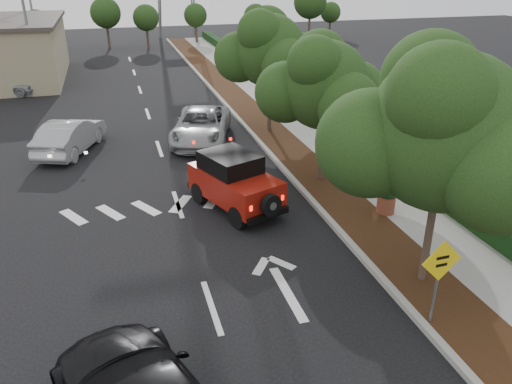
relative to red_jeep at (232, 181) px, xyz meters
name	(u,v)px	position (x,y,z in m)	size (l,w,h in m)	color
ground	(212,307)	(-1.83, -5.29, -0.99)	(120.00, 120.00, 0.00)	black
curb	(256,138)	(2.77, 6.71, -0.91)	(0.20, 70.00, 0.15)	#9E9B93
planting_strip	(275,137)	(3.77, 6.71, -0.93)	(1.80, 70.00, 0.12)	black
sidewalk	(312,133)	(5.67, 6.71, -0.93)	(2.00, 70.00, 0.12)	gray
hedge	(338,124)	(7.07, 6.71, -0.59)	(0.80, 70.00, 0.80)	black
transmission_tower	(179,38)	(4.17, 42.71, -0.99)	(7.00, 4.00, 28.00)	slate
street_tree_near	(421,282)	(3.77, -5.79, -0.99)	(3.80, 3.80, 5.92)	black
street_tree_mid	(319,181)	(3.77, 1.21, -0.99)	(3.20, 3.20, 5.32)	black
street_tree_far	(269,132)	(3.77, 7.71, -0.99)	(3.40, 3.40, 5.62)	black
light_pole_a	(39,89)	(-8.33, 20.71, -0.99)	(2.00, 0.22, 9.00)	slate
light_pole_b	(41,60)	(-9.33, 32.71, -0.99)	(2.00, 0.22, 9.00)	slate
red_jeep	(232,181)	(0.00, 0.00, 0.00)	(2.83, 3.97, 1.94)	black
silver_suv_ahead	(201,126)	(0.27, 7.30, -0.24)	(2.47, 5.36, 1.49)	#94989B
silver_sedan_oncoming	(70,136)	(-5.63, 7.44, -0.24)	(1.57, 4.51, 1.49)	#9D9FA4
parked_suv	(4,84)	(-10.21, 19.77, -0.27)	(1.69, 4.21, 1.44)	#96979D
speed_hump_sign	(439,271)	(2.98, -7.39, 0.53)	(1.03, 0.10, 2.19)	slate
terracotta_planter	(387,192)	(4.77, -2.07, -0.11)	(0.75, 0.75, 1.31)	brown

